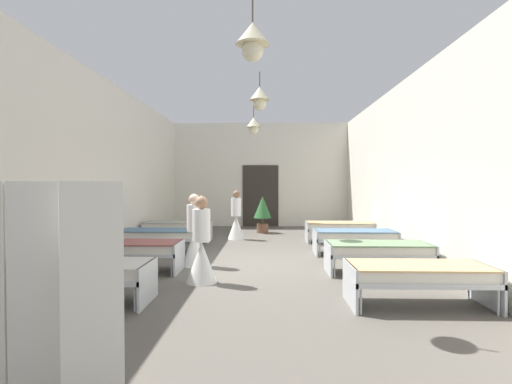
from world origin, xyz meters
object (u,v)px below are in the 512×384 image
Objects in this scene: bed_left_row_1 at (131,249)px; bed_right_row_2 at (355,236)px; nurse_far_aisle at (194,240)px; bed_right_row_0 at (418,274)px; bed_left_row_3 at (178,226)px; bed_left_row_2 at (159,235)px; nurse_near_aisle at (202,251)px; privacy_screen at (36,300)px; potted_plant at (263,210)px; bed_right_row_3 at (339,227)px; bed_left_row_0 at (83,272)px; nurse_mid_aisle at (236,222)px; bed_right_row_1 at (378,250)px.

bed_right_row_2 is at bearing 22.10° from bed_left_row_1.
bed_left_row_1 is 1.28× the size of nurse_far_aisle.
bed_right_row_0 is 7.37m from bed_left_row_3.
bed_left_row_1 is at bearing 158.84° from nurse_far_aisle.
nurse_far_aisle is at bearing -50.69° from bed_left_row_2.
nurse_near_aisle is 1.36m from nurse_far_aisle.
privacy_screen reaches higher than bed_left_row_1.
bed_left_row_1 is 1.24m from nurse_far_aisle.
bed_left_row_1 is 5.05m from bed_right_row_2.
potted_plant is at bearing 156.95° from nurse_near_aisle.
bed_left_row_0 is at bearing -129.38° from bed_right_row_3.
nurse_mid_aisle reaches higher than bed_right_row_2.
bed_right_row_3 is at bearing 50.62° from bed_left_row_0.
bed_left_row_1 is 1.67m from nurse_near_aisle.
nurse_far_aisle is (-3.57, 0.54, 0.09)m from bed_right_row_1.
nurse_mid_aisle and nurse_far_aisle have the same top height.
bed_left_row_1 is 1.90m from bed_left_row_2.
bed_right_row_1 is 3.61m from nurse_far_aisle.
nurse_near_aisle is (1.49, -0.76, 0.09)m from bed_left_row_1.
bed_left_row_1 and bed_right_row_2 have the same top height.
bed_right_row_0 is 4.33m from nurse_far_aisle.
bed_right_row_2 is 1.12× the size of privacy_screen.
bed_left_row_0 and bed_right_row_1 have the same top height.
nurse_near_aisle is (-3.19, -0.76, 0.09)m from bed_right_row_1.
bed_right_row_0 is 1.28× the size of nurse_near_aisle.
nurse_far_aisle is 1.18× the size of potted_plant.
nurse_mid_aisle is 1.00× the size of nurse_far_aisle.
bed_left_row_2 is at bearing 82.83° from privacy_screen.
bed_left_row_2 is at bearing -122.26° from potted_plant.
bed_left_row_3 is 1.28× the size of nurse_far_aisle.
bed_left_row_0 is 4.68m from bed_right_row_0.
bed_left_row_3 is (-4.68, 1.90, 0.00)m from bed_right_row_2.
bed_left_row_3 is 8.35m from privacy_screen.
nurse_mid_aisle reaches higher than bed_right_row_1.
nurse_mid_aisle is (-3.02, 2.38, 0.09)m from bed_right_row_2.
nurse_far_aisle reaches higher than bed_left_row_1.
bed_left_row_3 is at bearing 80.91° from privacy_screen.
bed_left_row_0 is 3.80m from bed_left_row_2.
bed_left_row_1 is at bearing 180.00° from bed_right_row_1.
bed_right_row_2 is at bearing 115.09° from nurse_near_aisle.
bed_right_row_1 is 1.28× the size of nurse_near_aisle.
nurse_near_aisle is at bearing 37.48° from bed_left_row_0.
bed_left_row_0 is 6.03m from bed_right_row_2.
bed_right_row_0 is 1.00× the size of bed_right_row_1.
privacy_screen is at bearing -98.28° from potted_plant.
potted_plant reaches higher than bed_left_row_1.
bed_left_row_3 is at bearing 129.38° from bed_right_row_0.
bed_right_row_1 is at bearing 22.10° from bed_left_row_0.
bed_right_row_2 is at bearing 90.00° from bed_right_row_0.
bed_left_row_1 is 1.00× the size of bed_left_row_3.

